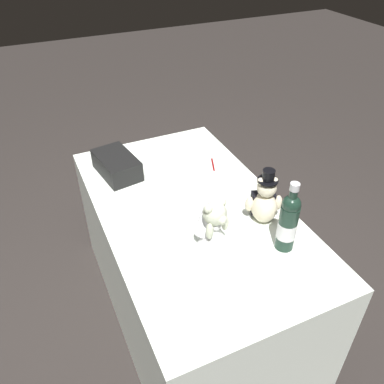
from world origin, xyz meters
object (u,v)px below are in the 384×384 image
champagne_bottle (288,222)px  gift_case_black (117,165)px  teddy_bear_groom (264,201)px  teddy_bear_bride (212,225)px  signing_pen (213,165)px

champagne_bottle → gift_case_black: size_ratio=1.07×
teddy_bear_groom → champagne_bottle: 0.20m
teddy_bear_bride → champagne_bottle: bearing=-116.0°
teddy_bear_groom → champagne_bottle: bearing=174.9°
teddy_bear_groom → signing_pen: teddy_bear_groom is taller
teddy_bear_bride → champagne_bottle: size_ratio=0.74×
signing_pen → gift_case_black: 0.53m
teddy_bear_groom → gift_case_black: 0.83m
signing_pen → teddy_bear_bride: bearing=152.3°
champagne_bottle → signing_pen: bearing=-1.2°
signing_pen → gift_case_black: (0.15, 0.51, 0.05)m
champagne_bottle → teddy_bear_bride: bearing=64.0°
teddy_bear_groom → signing_pen: (0.50, 0.00, -0.10)m
teddy_bear_groom → champagne_bottle: champagne_bottle is taller
gift_case_black → teddy_bear_bride: bearing=-163.2°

